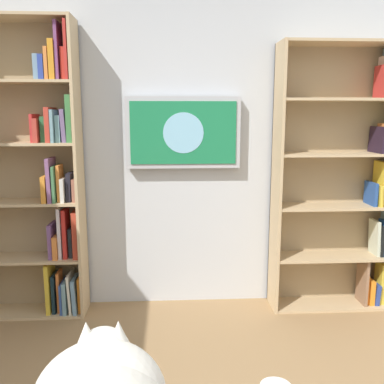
% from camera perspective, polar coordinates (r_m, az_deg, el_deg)
% --- Properties ---
extents(wall_back, '(4.52, 0.06, 2.70)m').
position_cam_1_polar(wall_back, '(3.37, -1.37, 7.38)').
color(wall_back, silver).
rests_on(wall_back, ground).
extents(bookshelf_left, '(0.94, 0.28, 2.05)m').
position_cam_1_polar(bookshelf_left, '(3.52, 20.06, 1.59)').
color(bookshelf_left, tan).
rests_on(bookshelf_left, ground).
extents(bookshelf_right, '(0.84, 0.28, 2.19)m').
position_cam_1_polar(bookshelf_right, '(3.37, -19.79, 1.92)').
color(bookshelf_right, tan).
rests_on(bookshelf_right, ground).
extents(wall_mounted_tv, '(0.87, 0.07, 0.54)m').
position_cam_1_polar(wall_mounted_tv, '(3.28, -1.18, 7.92)').
color(wall_mounted_tv, '#B7B7BC').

